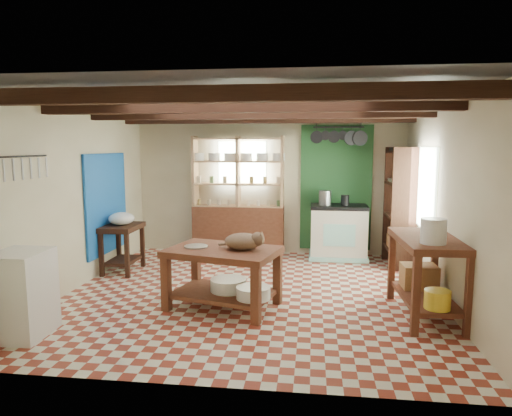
# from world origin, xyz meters

# --- Properties ---
(floor) EXTENTS (5.00, 5.00, 0.02)m
(floor) POSITION_xyz_m (0.00, 0.00, -0.01)
(floor) COLOR maroon
(floor) RESTS_ON ground
(ceiling) EXTENTS (5.00, 5.00, 0.02)m
(ceiling) POSITION_xyz_m (0.00, 0.00, 2.60)
(ceiling) COLOR #444449
(ceiling) RESTS_ON wall_back
(wall_back) EXTENTS (5.00, 0.04, 2.60)m
(wall_back) POSITION_xyz_m (0.00, 2.50, 1.30)
(wall_back) COLOR beige
(wall_back) RESTS_ON floor
(wall_front) EXTENTS (5.00, 0.04, 2.60)m
(wall_front) POSITION_xyz_m (0.00, -2.50, 1.30)
(wall_front) COLOR beige
(wall_front) RESTS_ON floor
(wall_left) EXTENTS (0.04, 5.00, 2.60)m
(wall_left) POSITION_xyz_m (-2.50, 0.00, 1.30)
(wall_left) COLOR beige
(wall_left) RESTS_ON floor
(wall_right) EXTENTS (0.04, 5.00, 2.60)m
(wall_right) POSITION_xyz_m (2.50, 0.00, 1.30)
(wall_right) COLOR beige
(wall_right) RESTS_ON floor
(ceiling_beams) EXTENTS (5.00, 3.80, 0.15)m
(ceiling_beams) POSITION_xyz_m (0.00, 0.00, 2.48)
(ceiling_beams) COLOR #361D13
(ceiling_beams) RESTS_ON ceiling
(blue_wall_patch) EXTENTS (0.04, 1.40, 1.60)m
(blue_wall_patch) POSITION_xyz_m (-2.47, 0.90, 1.10)
(blue_wall_patch) COLOR blue
(blue_wall_patch) RESTS_ON wall_left
(green_wall_patch) EXTENTS (1.30, 0.04, 2.30)m
(green_wall_patch) POSITION_xyz_m (1.25, 2.47, 1.25)
(green_wall_patch) COLOR #225529
(green_wall_patch) RESTS_ON wall_back
(window_back) EXTENTS (0.90, 0.02, 0.80)m
(window_back) POSITION_xyz_m (-0.50, 2.48, 1.70)
(window_back) COLOR silver
(window_back) RESTS_ON wall_back
(window_right) EXTENTS (0.02, 1.30, 1.20)m
(window_right) POSITION_xyz_m (2.48, 1.00, 1.40)
(window_right) COLOR silver
(window_right) RESTS_ON wall_right
(utensil_rail) EXTENTS (0.06, 0.90, 0.28)m
(utensil_rail) POSITION_xyz_m (-2.44, -1.20, 1.78)
(utensil_rail) COLOR black
(utensil_rail) RESTS_ON wall_left
(pot_rack) EXTENTS (0.86, 0.12, 0.36)m
(pot_rack) POSITION_xyz_m (1.25, 2.05, 2.18)
(pot_rack) COLOR black
(pot_rack) RESTS_ON ceiling
(shelving_unit) EXTENTS (1.70, 0.34, 2.20)m
(shelving_unit) POSITION_xyz_m (-0.55, 2.31, 1.10)
(shelving_unit) COLOR tan
(shelving_unit) RESTS_ON floor
(tall_rack) EXTENTS (0.40, 0.86, 2.00)m
(tall_rack) POSITION_xyz_m (2.28, 1.80, 1.00)
(tall_rack) COLOR #361D13
(tall_rack) RESTS_ON floor
(work_table) EXTENTS (1.51, 1.19, 0.75)m
(work_table) POSITION_xyz_m (-0.27, -0.59, 0.38)
(work_table) COLOR brown
(work_table) RESTS_ON floor
(stove) EXTENTS (1.00, 0.68, 0.97)m
(stove) POSITION_xyz_m (1.30, 2.15, 0.49)
(stove) COLOR beige
(stove) RESTS_ON floor
(prep_table) EXTENTS (0.52, 0.76, 0.77)m
(prep_table) POSITION_xyz_m (-2.20, 0.84, 0.38)
(prep_table) COLOR #361D13
(prep_table) RESTS_ON floor
(white_cabinet) EXTENTS (0.53, 0.63, 0.92)m
(white_cabinet) POSITION_xyz_m (-2.22, -1.71, 0.46)
(white_cabinet) COLOR white
(white_cabinet) RESTS_ON floor
(right_counter) EXTENTS (0.72, 1.36, 0.96)m
(right_counter) POSITION_xyz_m (2.18, -0.58, 0.48)
(right_counter) COLOR brown
(right_counter) RESTS_ON floor
(cat) EXTENTS (0.48, 0.38, 0.20)m
(cat) POSITION_xyz_m (-0.02, -0.60, 0.85)
(cat) COLOR #88684F
(cat) RESTS_ON work_table
(steel_tray) EXTENTS (0.37, 0.37, 0.02)m
(steel_tray) POSITION_xyz_m (-0.62, -0.55, 0.76)
(steel_tray) COLOR #95969C
(steel_tray) RESTS_ON work_table
(basin_large) EXTENTS (0.55, 0.55, 0.16)m
(basin_large) POSITION_xyz_m (-0.21, -0.55, 0.28)
(basin_large) COLOR white
(basin_large) RESTS_ON work_table
(basin_small) EXTENTS (0.51, 0.51, 0.15)m
(basin_small) POSITION_xyz_m (0.14, -0.80, 0.27)
(basin_small) COLOR white
(basin_small) RESTS_ON work_table
(kettle_left) EXTENTS (0.22, 0.22, 0.26)m
(kettle_left) POSITION_xyz_m (1.05, 2.15, 1.10)
(kettle_left) COLOR #95969C
(kettle_left) RESTS_ON stove
(kettle_right) EXTENTS (0.15, 0.15, 0.18)m
(kettle_right) POSITION_xyz_m (1.40, 2.15, 1.06)
(kettle_right) COLOR black
(kettle_right) RESTS_ON stove
(enamel_bowl) EXTENTS (0.41, 0.41, 0.20)m
(enamel_bowl) POSITION_xyz_m (-2.20, 0.84, 0.87)
(enamel_bowl) COLOR white
(enamel_bowl) RESTS_ON prep_table
(white_bucket) EXTENTS (0.29, 0.29, 0.28)m
(white_bucket) POSITION_xyz_m (2.14, -0.93, 1.10)
(white_bucket) COLOR white
(white_bucket) RESTS_ON right_counter
(wicker_basket) EXTENTS (0.43, 0.35, 0.29)m
(wicker_basket) POSITION_xyz_m (2.17, -0.28, 0.40)
(wicker_basket) COLOR #AA7544
(wicker_basket) RESTS_ON right_counter
(yellow_tub) EXTENTS (0.29, 0.29, 0.21)m
(yellow_tub) POSITION_xyz_m (2.20, -1.03, 0.36)
(yellow_tub) COLOR yellow
(yellow_tub) RESTS_ON right_counter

